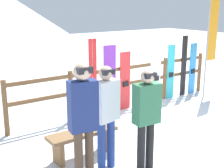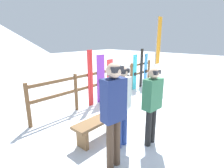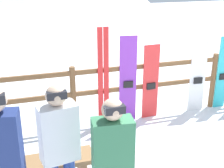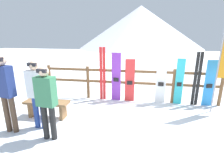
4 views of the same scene
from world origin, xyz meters
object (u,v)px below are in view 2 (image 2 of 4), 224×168
Objects in this scene: snowboard_white at (127,75)px; snowboard_blue at (146,70)px; person_plaid_green at (152,101)px; snowboard_red at (110,79)px; ski_pair_black at (141,68)px; rental_flag at (158,45)px; snowboard_cyan at (135,72)px; bench at (99,124)px; person_white at (122,101)px; snowboard_purple at (101,79)px; ski_pair_red at (90,79)px; person_navy at (114,108)px.

snowboard_blue is (1.42, 0.00, 0.01)m from snowboard_white.
snowboard_red is (1.51, 2.46, -0.23)m from person_plaid_green.
snowboard_blue is at bearing 0.00° from snowboard_red.
snowboard_white is 1.06m from ski_pair_black.
snowboard_blue is at bearing 104.10° from rental_flag.
snowboard_white is 0.55m from snowboard_cyan.
bench is at bearing -143.35° from snowboard_red.
rental_flag is (1.53, -0.45, 1.09)m from snowboard_white.
person_white reaches higher than person_plaid_green.
snowboard_white is at bearing 44.67° from person_plaid_green.
person_white is at bearing -160.08° from rental_flag.
rental_flag reaches higher than person_plaid_green.
person_white reaches higher than snowboard_blue.
snowboard_cyan is at bearing -0.00° from snowboard_purple.
bench is 4.75m from snowboard_blue.
snowboard_white is (1.88, -0.00, -0.18)m from ski_pair_red.
person_navy reaches higher than person_white.
ski_pair_black reaches higher than snowboard_red.
person_navy reaches higher than ski_pair_black.
snowboard_purple is at bearing 179.98° from snowboard_red.
ski_pair_red is 1.89m from snowboard_white.
snowboard_red is at bearing 169.93° from rental_flag.
snowboard_red is (2.51, 2.34, -0.36)m from person_navy.
rental_flag reaches higher than bench.
rental_flag is at bearing 20.64° from person_navy.
snowboard_purple is at bearing 53.80° from person_white.
bench is at bearing -156.83° from snowboard_cyan.
snowboard_cyan is 0.87m from snowboard_blue.
bench is 0.84× the size of snowboard_white.
snowboard_red is (0.45, -0.00, -0.09)m from snowboard_purple.
ski_pair_red is at bearing 179.94° from snowboard_blue.
person_navy reaches higher than snowboard_red.
ski_pair_red is 3.56m from rental_flag.
snowboard_cyan is at bearing -0.08° from ski_pair_red.
ski_pair_red is 1.11× the size of snowboard_purple.
person_white is 1.03× the size of person_plaid_green.
ski_pair_red is 1.21× the size of snowboard_cyan.
person_navy is 1.21× the size of snowboard_cyan.
rental_flag reaches higher than snowboard_white.
rental_flag reaches higher than snowboard_blue.
person_navy is 5.12m from ski_pair_black.
person_white is at bearing -77.69° from bench.
rental_flag is (5.02, 1.89, 0.74)m from person_navy.
snowboard_blue is at bearing 25.47° from person_navy.
person_plaid_green is 1.13× the size of snowboard_red.
person_plaid_green is 0.95× the size of ski_pair_black.
person_navy is 5.42m from rental_flag.
ski_pair_red is 1.26× the size of snowboard_red.
person_navy is at bearing -118.65° from bench.
ski_pair_red reaches higher than person_white.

